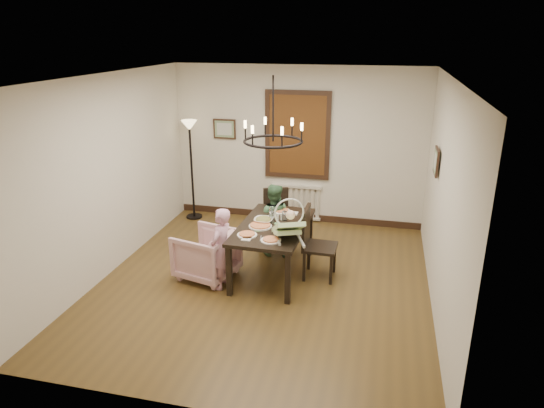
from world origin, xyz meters
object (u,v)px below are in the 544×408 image
at_px(chair_right, 320,243).
at_px(seated_man, 273,226).
at_px(chair_far, 277,218).
at_px(armchair, 206,254).
at_px(floor_lamp, 192,171).
at_px(baby_bouncer, 288,226).
at_px(dining_table, 273,230).
at_px(elderly_woman, 222,255).
at_px(drinking_glass, 272,216).

xyz_separation_m(chair_right, seated_man, (-0.82, 0.58, -0.04)).
bearing_deg(chair_far, chair_right, -67.56).
xyz_separation_m(chair_right, armchair, (-1.57, -0.36, -0.17)).
bearing_deg(floor_lamp, baby_bouncer, -45.29).
height_order(dining_table, elderly_woman, elderly_woman).
xyz_separation_m(chair_right, drinking_glass, (-0.72, 0.06, 0.32)).
xyz_separation_m(seated_man, drinking_glass, (0.10, -0.52, 0.36)).
height_order(baby_bouncer, floor_lamp, floor_lamp).
bearing_deg(seated_man, baby_bouncer, 107.44).
bearing_deg(dining_table, drinking_glass, 113.96).
distance_m(armchair, floor_lamp, 2.47).
distance_m(armchair, baby_bouncer, 1.35).
height_order(baby_bouncer, drinking_glass, baby_bouncer).
height_order(seated_man, baby_bouncer, baby_bouncer).
bearing_deg(seated_man, drinking_glass, 95.40).
relative_size(seated_man, drinking_glass, 6.17).
bearing_deg(drinking_glass, armchair, -153.79).
height_order(chair_far, seated_man, seated_man).
distance_m(dining_table, floor_lamp, 2.72).
distance_m(elderly_woman, seated_man, 1.26).
height_order(drinking_glass, floor_lamp, floor_lamp).
bearing_deg(elderly_woman, dining_table, 142.51).
xyz_separation_m(chair_far, drinking_glass, (0.12, -0.87, 0.37)).
bearing_deg(chair_far, baby_bouncer, -91.14).
distance_m(dining_table, baby_bouncer, 0.60).
xyz_separation_m(armchair, elderly_woman, (0.31, -0.24, 0.13)).
height_order(dining_table, seated_man, seated_man).
distance_m(dining_table, chair_right, 0.69).
bearing_deg(floor_lamp, armchair, -63.71).
xyz_separation_m(chair_right, floor_lamp, (-2.63, 1.81, 0.38)).
bearing_deg(chair_far, dining_table, -99.97).
distance_m(chair_far, chair_right, 1.25).
bearing_deg(drinking_glass, chair_right, -4.98).
bearing_deg(floor_lamp, chair_far, -25.90).
xyz_separation_m(armchair, baby_bouncer, (1.20, -0.13, 0.60)).
xyz_separation_m(seated_man, baby_bouncer, (0.45, -1.07, 0.47)).
bearing_deg(chair_right, seated_man, 55.46).
distance_m(armchair, elderly_woman, 0.41).
bearing_deg(chair_right, dining_table, 95.75).
relative_size(armchair, elderly_woman, 0.81).
distance_m(dining_table, armchair, 1.00).
distance_m(baby_bouncer, floor_lamp, 3.23).
bearing_deg(dining_table, armchair, -159.63).
bearing_deg(armchair, elderly_woman, 66.56).
bearing_deg(elderly_woman, armchair, -117.36).
relative_size(dining_table, baby_bouncer, 2.87).
relative_size(chair_far, seated_man, 0.98).
bearing_deg(dining_table, floor_lamp, 138.41).
bearing_deg(armchair, seated_man, 155.24).
bearing_deg(floor_lamp, drinking_glass, -42.26).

